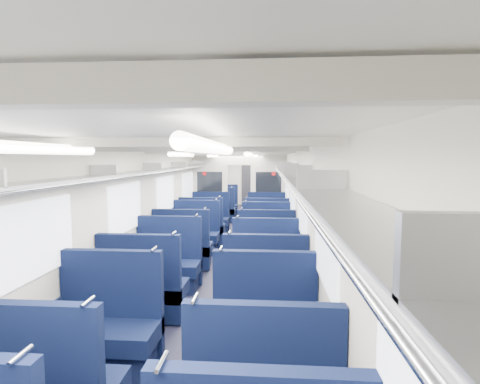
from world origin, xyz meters
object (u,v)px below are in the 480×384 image
seat_8 (143,292)px  seat_10 (167,266)px  seat_20 (219,211)px  seat_21 (267,211)px  seat_16 (202,229)px  seat_19 (267,221)px  seat_14 (195,236)px  seat_12 (183,249)px  seat_15 (266,239)px  seat_7 (264,332)px  seat_11 (266,270)px  seat_13 (266,250)px  seat_17 (266,230)px  seat_22 (223,207)px  seat_9 (265,292)px  end_door (250,184)px  seat_18 (210,221)px  seat_6 (107,331)px  seat_23 (267,207)px  bulkhead (239,191)px

seat_8 → seat_10: 1.22m
seat_20 → seat_21: (1.66, 0.04, 0.00)m
seat_16 → seat_19: bearing=38.1°
seat_8 → seat_14: bearing=90.0°
seat_12 → seat_15: size_ratio=1.00×
seat_7 → seat_11: (0.00, 2.20, 0.00)m
seat_19 → seat_20: bearing=130.7°
seat_13 → seat_20: bearing=107.2°
seat_12 → seat_17: size_ratio=1.00×
seat_7 → seat_21: bearing=90.0°
seat_22 → seat_14: bearing=-90.0°
seat_9 → seat_13: (0.00, 2.32, 0.00)m
end_door → seat_18: end_door is taller
seat_6 → seat_15: same height
seat_7 → seat_21: same height
seat_18 → seat_21: bearing=50.4°
seat_13 → seat_14: size_ratio=1.00×
seat_7 → seat_8: (-1.66, 1.07, 0.00)m
seat_10 → seat_16: size_ratio=1.00×
seat_16 → seat_20: (0.00, 3.23, 0.00)m
seat_10 → seat_14: bearing=90.0°
seat_22 → seat_7: bearing=-80.6°
seat_8 → seat_16: 4.57m
seat_20 → seat_21: size_ratio=1.00×
seat_11 → seat_6: bearing=-126.0°
seat_14 → seat_20: bearing=90.0°
seat_6 → seat_22: same height
seat_7 → seat_10: bearing=125.9°
seat_14 → seat_21: (1.66, 4.19, 0.00)m
seat_15 → seat_19: (0.00, 2.44, 0.00)m
seat_19 → seat_15: bearing=-90.0°
seat_8 → seat_23: (1.66, 9.06, 0.00)m
seat_9 → seat_16: bearing=110.4°
seat_20 → seat_14: bearing=-90.0°
seat_20 → seat_9: bearing=-77.8°
seat_11 → seat_23: (0.00, 7.93, 0.00)m
seat_18 → seat_22: 3.09m
seat_17 → seat_11: bearing=-90.0°
seat_7 → seat_12: same height
seat_18 → seat_19: size_ratio=1.00×
seat_7 → seat_18: (-1.66, 6.91, 0.00)m
seat_12 → seat_9: bearing=-53.8°
seat_14 → seat_23: 5.66m
seat_11 → end_door: bearing=94.1°
seat_7 → seat_19: bearing=90.0°
seat_9 → seat_23: same height
seat_14 → seat_15: 1.67m
bulkhead → seat_9: bearing=-82.2°
bulkhead → seat_18: 1.24m
seat_13 → seat_23: size_ratio=1.00×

